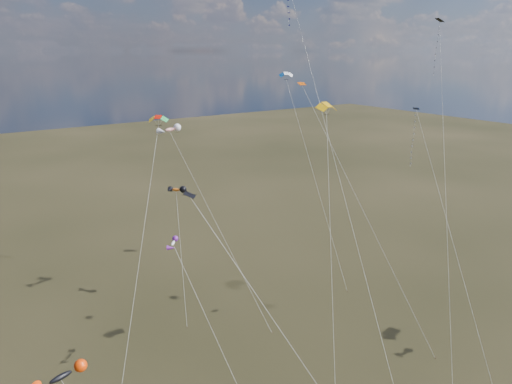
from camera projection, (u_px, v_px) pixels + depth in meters
diamond_black_high at (437, 65)px, 54.55m from camera, size 13.52×16.20×37.54m
diamond_navy_tall at (297, 34)px, 57.33m from camera, size 11.30×33.03×41.95m
diamond_black_mid at (247, 280)px, 36.08m from camera, size 10.12×15.41×23.11m
diamond_navy_right at (416, 148)px, 54.47m from camera, size 5.63×17.54×27.44m
diamond_orange_center at (346, 175)px, 51.74m from camera, size 8.62×16.14×30.42m
parafoil_yellow at (327, 106)px, 48.53m from camera, size 9.78×13.27×28.97m
parafoil_blue_white at (287, 75)px, 71.56m from camera, size 2.43×17.77×30.99m
parafoil_tricolor at (158, 119)px, 50.78m from camera, size 13.83×16.80×27.27m
novelty_black_orange at (61, 377)px, 31.81m from camera, size 6.26×10.66×12.51m
novelty_orange_black at (176, 190)px, 62.53m from camera, size 4.70×10.19×16.15m
novelty_white_purple at (174, 244)px, 48.48m from camera, size 3.40×11.47×14.61m
novelty_redwhite_stripe at (170, 130)px, 62.54m from camera, size 5.90×19.67×24.09m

